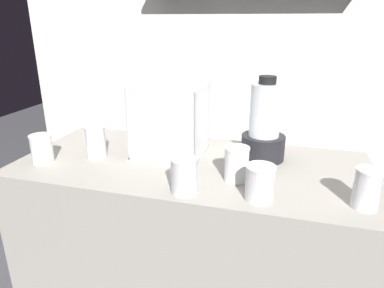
{
  "coord_description": "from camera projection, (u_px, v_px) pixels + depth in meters",
  "views": [
    {
      "loc": [
        0.35,
        -1.23,
        1.44
      ],
      "look_at": [
        0.0,
        0.0,
        0.98
      ],
      "focal_mm": 32.2,
      "sensor_mm": 36.0,
      "label": 1
    }
  ],
  "objects": [
    {
      "name": "juice_cup_orange_far_right",
      "position": [
        260.0,
        184.0,
        1.09
      ],
      "size": [
        0.1,
        0.1,
        0.12
      ],
      "color": "white",
      "rests_on": "counter"
    },
    {
      "name": "juice_cup_orange_rightmost",
      "position": [
        367.0,
        191.0,
        1.04
      ],
      "size": [
        0.08,
        0.08,
        0.13
      ],
      "color": "white",
      "rests_on": "counter"
    },
    {
      "name": "carrot_display_bin",
      "position": [
        170.0,
        133.0,
        1.46
      ],
      "size": [
        0.28,
        0.24,
        0.29
      ],
      "color": "white",
      "rests_on": "counter"
    },
    {
      "name": "juice_cup_orange_left",
      "position": [
        96.0,
        144.0,
        1.43
      ],
      "size": [
        0.08,
        0.08,
        0.13
      ],
      "color": "white",
      "rests_on": "counter"
    },
    {
      "name": "back_wall_unit",
      "position": [
        229.0,
        53.0,
        1.96
      ],
      "size": [
        2.6,
        0.24,
        2.5
      ],
      "color": "silver",
      "rests_on": "ground_plane"
    },
    {
      "name": "juice_cup_orange_far_left",
      "position": [
        42.0,
        150.0,
        1.38
      ],
      "size": [
        0.09,
        0.09,
        0.12
      ],
      "color": "white",
      "rests_on": "counter"
    },
    {
      "name": "juice_cup_pomegranate_middle",
      "position": [
        184.0,
        178.0,
        1.13
      ],
      "size": [
        0.09,
        0.09,
        0.12
      ],
      "color": "white",
      "rests_on": "counter"
    },
    {
      "name": "counter",
      "position": [
        192.0,
        255.0,
        1.54
      ],
      "size": [
        1.4,
        0.64,
        0.9
      ],
      "primitive_type": "cube",
      "color": "#9E998E",
      "rests_on": "ground_plane"
    },
    {
      "name": "juice_cup_carrot_right",
      "position": [
        237.0,
        165.0,
        1.22
      ],
      "size": [
        0.09,
        0.09,
        0.13
      ],
      "color": "white",
      "rests_on": "counter"
    },
    {
      "name": "blender_pitcher",
      "position": [
        264.0,
        128.0,
        1.39
      ],
      "size": [
        0.18,
        0.18,
        0.34
      ],
      "color": "black",
      "rests_on": "counter"
    }
  ]
}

